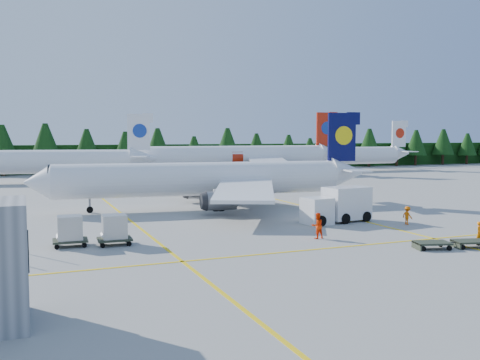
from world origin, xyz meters
name	(u,v)px	position (x,y,z in m)	size (l,w,h in m)	color
ground	(325,231)	(0.00, 0.00, 0.00)	(320.00, 320.00, 0.00)	gray
taxi_stripe_a	(116,209)	(-14.00, 20.00, 0.01)	(0.25, 120.00, 0.01)	yellow
taxi_stripe_b	(282,201)	(6.00, 20.00, 0.01)	(0.25, 120.00, 0.01)	yellow
taxi_stripe_cross	(369,245)	(0.00, -6.00, 0.01)	(80.00, 0.25, 0.01)	yellow
treeline_hedge	(135,158)	(0.00, 82.00, 3.00)	(220.00, 4.00, 6.00)	black
airliner_navy	(196,180)	(-5.92, 17.11, 3.17)	(36.25, 29.69, 10.55)	white
airliner_red	(230,158)	(13.18, 56.37, 3.80)	(43.47, 35.81, 12.65)	white
airliner_far_left	(19,162)	(-23.84, 57.71, 3.66)	(39.67, 11.61, 11.67)	white
airliner_far_right	(326,156)	(39.21, 64.66, 3.57)	(39.22, 5.02, 11.40)	white
service_truck	(336,205)	(3.34, 3.68, 1.57)	(6.83, 3.20, 3.17)	white
dolly_train	(471,241)	(6.10, -9.53, 0.44)	(8.44, 3.30, 0.14)	#2E3425
uld_pair	(92,229)	(-18.63, 1.17, 1.24)	(5.49, 2.61, 1.85)	#2E3425
crew_a	(480,233)	(7.54, -8.92, 0.83)	(0.61, 0.40, 1.67)	orange
crew_b	(317,226)	(-2.30, -2.59, 1.00)	(0.97, 0.76, 2.00)	#FF3605
crew_c	(407,215)	(8.49, 0.14, 0.82)	(0.67, 0.46, 1.63)	#E75E04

